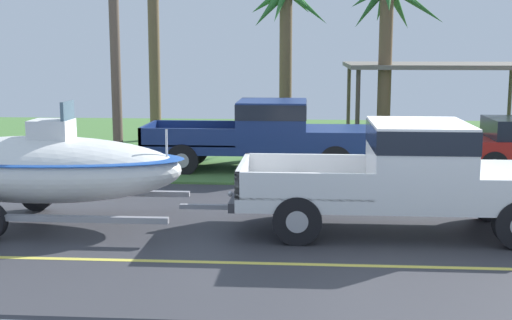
{
  "coord_description": "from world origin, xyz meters",
  "views": [
    {
      "loc": [
        -1.65,
        -11.62,
        3.19
      ],
      "look_at": [
        -2.56,
        0.54,
        1.17
      ],
      "focal_mm": 48.5,
      "sensor_mm": 36.0,
      "label": 1
    }
  ],
  "objects_px": {
    "boat_on_trailer": "(38,168)",
    "parked_pickup_background": "(271,132)",
    "pickup_truck_towing": "(415,172)",
    "carport_awning": "(442,67)",
    "palm_tree_near_left": "(389,20)",
    "palm_tree_far_left": "(285,21)"
  },
  "relations": [
    {
      "from": "boat_on_trailer",
      "to": "parked_pickup_background",
      "type": "relative_size",
      "value": 1.06
    },
    {
      "from": "pickup_truck_towing",
      "to": "carport_awning",
      "type": "height_order",
      "value": "carport_awning"
    },
    {
      "from": "pickup_truck_towing",
      "to": "carport_awning",
      "type": "relative_size",
      "value": 0.85
    },
    {
      "from": "palm_tree_near_left",
      "to": "palm_tree_far_left",
      "type": "bearing_deg",
      "value": 158.18
    },
    {
      "from": "palm_tree_near_left",
      "to": "palm_tree_far_left",
      "type": "xyz_separation_m",
      "value": [
        -3.27,
        1.31,
        0.04
      ]
    },
    {
      "from": "pickup_truck_towing",
      "to": "palm_tree_far_left",
      "type": "height_order",
      "value": "palm_tree_far_left"
    },
    {
      "from": "boat_on_trailer",
      "to": "parked_pickup_background",
      "type": "xyz_separation_m",
      "value": [
        3.85,
        5.72,
        -0.01
      ]
    },
    {
      "from": "pickup_truck_towing",
      "to": "parked_pickup_background",
      "type": "relative_size",
      "value": 0.94
    },
    {
      "from": "parked_pickup_background",
      "to": "palm_tree_near_left",
      "type": "relative_size",
      "value": 1.1
    },
    {
      "from": "parked_pickup_background",
      "to": "carport_awning",
      "type": "xyz_separation_m",
      "value": [
        5.53,
        6.81,
        1.45
      ]
    },
    {
      "from": "parked_pickup_background",
      "to": "palm_tree_far_left",
      "type": "height_order",
      "value": "palm_tree_far_left"
    },
    {
      "from": "carport_awning",
      "to": "palm_tree_far_left",
      "type": "distance_m",
      "value": 5.66
    },
    {
      "from": "palm_tree_far_left",
      "to": "boat_on_trailer",
      "type": "bearing_deg",
      "value": -108.94
    },
    {
      "from": "pickup_truck_towing",
      "to": "palm_tree_near_left",
      "type": "bearing_deg",
      "value": 86.48
    },
    {
      "from": "boat_on_trailer",
      "to": "palm_tree_near_left",
      "type": "height_order",
      "value": "palm_tree_near_left"
    },
    {
      "from": "palm_tree_near_left",
      "to": "palm_tree_far_left",
      "type": "relative_size",
      "value": 1.01
    },
    {
      "from": "palm_tree_near_left",
      "to": "carport_awning",
      "type": "bearing_deg",
      "value": 45.99
    },
    {
      "from": "parked_pickup_background",
      "to": "palm_tree_near_left",
      "type": "xyz_separation_m",
      "value": [
        3.42,
        4.63,
        2.95
      ]
    },
    {
      "from": "boat_on_trailer",
      "to": "palm_tree_near_left",
      "type": "xyz_separation_m",
      "value": [
        7.26,
        10.35,
        2.93
      ]
    },
    {
      "from": "carport_awning",
      "to": "palm_tree_far_left",
      "type": "relative_size",
      "value": 1.21
    },
    {
      "from": "carport_awning",
      "to": "pickup_truck_towing",
      "type": "bearing_deg",
      "value": -102.37
    },
    {
      "from": "pickup_truck_towing",
      "to": "boat_on_trailer",
      "type": "height_order",
      "value": "boat_on_trailer"
    }
  ]
}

